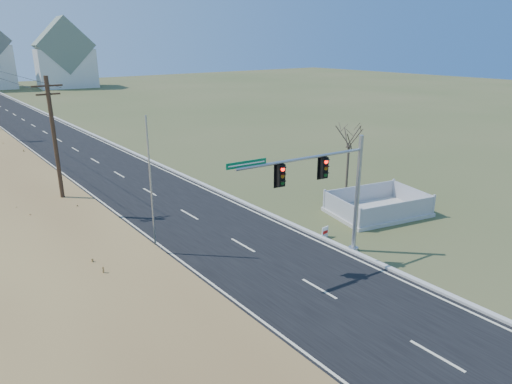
{
  "coord_description": "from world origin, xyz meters",
  "views": [
    {
      "loc": [
        -13.74,
        -14.93,
        11.0
      ],
      "look_at": [
        0.24,
        3.1,
        3.4
      ],
      "focal_mm": 32.0,
      "sensor_mm": 36.0,
      "label": 1
    }
  ],
  "objects_px": {
    "traffic_signal_mast": "(332,186)",
    "open_sign": "(325,232)",
    "fence_enclosure": "(377,210)",
    "bare_tree": "(350,135)",
    "flagpole": "(152,202)"
  },
  "relations": [
    {
      "from": "bare_tree",
      "to": "open_sign",
      "type": "bearing_deg",
      "value": -146.85
    },
    {
      "from": "open_sign",
      "to": "traffic_signal_mast",
      "type": "bearing_deg",
      "value": -136.87
    },
    {
      "from": "traffic_signal_mast",
      "to": "open_sign",
      "type": "xyz_separation_m",
      "value": [
        1.82,
        1.97,
        -3.68
      ]
    },
    {
      "from": "traffic_signal_mast",
      "to": "bare_tree",
      "type": "distance_m",
      "value": 10.86
    },
    {
      "from": "bare_tree",
      "to": "flagpole",
      "type": "bearing_deg",
      "value": -178.58
    },
    {
      "from": "traffic_signal_mast",
      "to": "open_sign",
      "type": "relative_size",
      "value": 12.35
    },
    {
      "from": "fence_enclosure",
      "to": "open_sign",
      "type": "relative_size",
      "value": 10.66
    },
    {
      "from": "open_sign",
      "to": "bare_tree",
      "type": "height_order",
      "value": "bare_tree"
    },
    {
      "from": "fence_enclosure",
      "to": "flagpole",
      "type": "height_order",
      "value": "flagpole"
    },
    {
      "from": "flagpole",
      "to": "traffic_signal_mast",
      "type": "bearing_deg",
      "value": -41.04
    },
    {
      "from": "traffic_signal_mast",
      "to": "fence_enclosure",
      "type": "xyz_separation_m",
      "value": [
        7.42,
        2.58,
        -3.74
      ]
    },
    {
      "from": "traffic_signal_mast",
      "to": "bare_tree",
      "type": "xyz_separation_m",
      "value": [
        8.7,
        6.47,
        0.55
      ]
    },
    {
      "from": "fence_enclosure",
      "to": "bare_tree",
      "type": "bearing_deg",
      "value": 84.93
    },
    {
      "from": "fence_enclosure",
      "to": "traffic_signal_mast",
      "type": "bearing_deg",
      "value": -147.73
    },
    {
      "from": "fence_enclosure",
      "to": "open_sign",
      "type": "bearing_deg",
      "value": -160.69
    }
  ]
}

